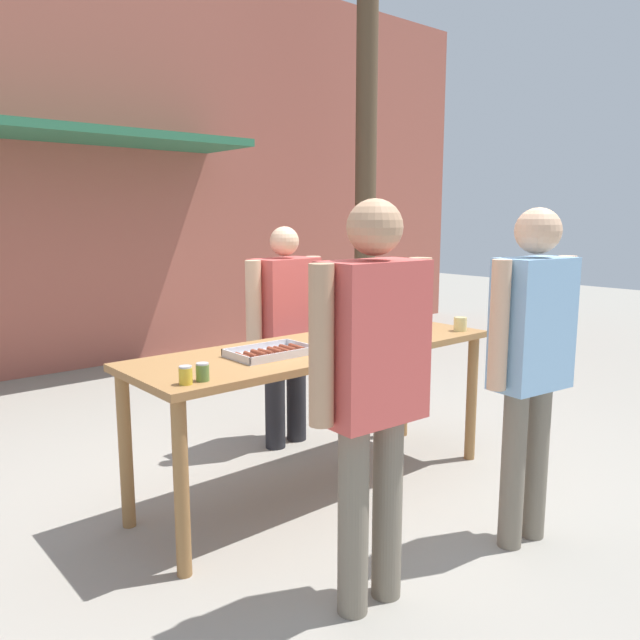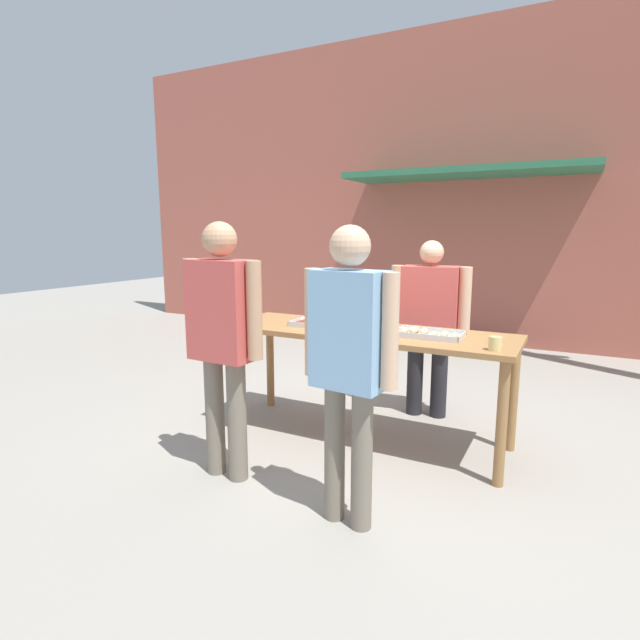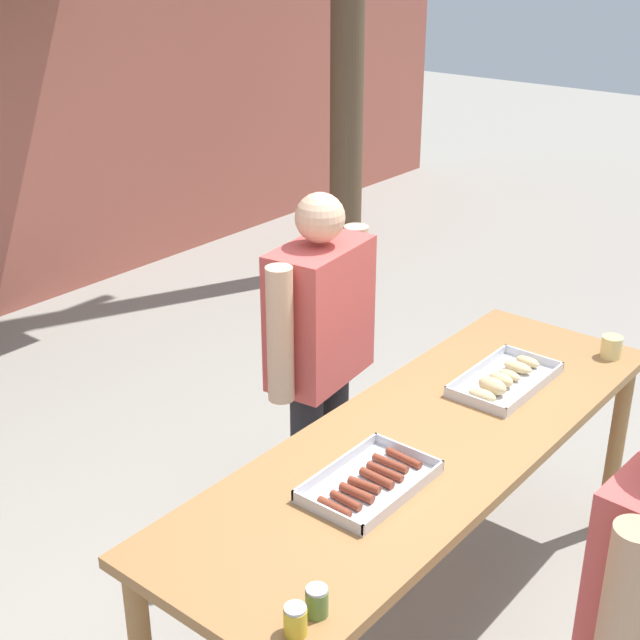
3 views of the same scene
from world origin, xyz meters
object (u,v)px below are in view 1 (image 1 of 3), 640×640
(food_tray_sausages, at_px, (270,353))
(person_customer_with_cup, at_px, (531,348))
(food_tray_buns, at_px, (382,332))
(beer_cup, at_px, (460,324))
(person_customer_holding_hotdog, at_px, (373,373))
(utility_pole, at_px, (367,94))
(condiment_jar_mustard, at_px, (186,375))
(person_server_behind_table, at_px, (285,319))
(condiment_jar_ketchup, at_px, (203,372))

(food_tray_sausages, distance_m, person_customer_with_cup, 1.34)
(food_tray_buns, bearing_deg, beer_cup, -23.75)
(person_customer_holding_hotdog, relative_size, utility_pole, 0.29)
(food_tray_sausages, xyz_separation_m, condiment_jar_mustard, (-0.64, -0.23, 0.03))
(person_server_behind_table, height_order, utility_pole, utility_pole)
(beer_cup, bearing_deg, person_server_behind_table, 125.24)
(food_tray_sausages, height_order, person_customer_holding_hotdog, person_customer_holding_hotdog)
(condiment_jar_mustard, bearing_deg, beer_cup, 0.34)
(food_tray_sausages, relative_size, person_customer_holding_hotdog, 0.26)
(condiment_jar_mustard, bearing_deg, condiment_jar_ketchup, 1.18)
(condiment_jar_mustard, bearing_deg, person_server_behind_table, 37.07)
(condiment_jar_ketchup, distance_m, utility_pole, 5.31)
(food_tray_sausages, distance_m, beer_cup, 1.40)
(beer_cup, xyz_separation_m, person_customer_holding_hotdog, (-1.58, -0.76, 0.08))
(utility_pole, bearing_deg, condiment_jar_mustard, -143.78)
(utility_pole, bearing_deg, beer_cup, -124.23)
(condiment_jar_mustard, distance_m, beer_cup, 2.01)
(condiment_jar_ketchup, height_order, person_customer_holding_hotdog, person_customer_holding_hotdog)
(condiment_jar_mustard, relative_size, utility_pole, 0.01)
(food_tray_buns, relative_size, person_customer_holding_hotdog, 0.28)
(person_server_behind_table, distance_m, utility_pole, 3.92)
(beer_cup, bearing_deg, condiment_jar_ketchup, -179.70)
(condiment_jar_mustard, distance_m, person_customer_holding_hotdog, 0.87)
(food_tray_buns, distance_m, beer_cup, 0.55)
(utility_pole, bearing_deg, person_customer_holding_hotdog, -134.13)
(food_tray_sausages, relative_size, person_server_behind_table, 0.28)
(food_tray_buns, height_order, utility_pole, utility_pole)
(condiment_jar_ketchup, bearing_deg, utility_pole, 36.81)
(beer_cup, relative_size, person_customer_with_cup, 0.05)
(food_tray_sausages, xyz_separation_m, person_server_behind_table, (0.68, 0.76, 0.01))
(beer_cup, bearing_deg, condiment_jar_mustard, -179.66)
(condiment_jar_ketchup, relative_size, person_customer_with_cup, 0.05)
(food_tray_buns, distance_m, person_server_behind_table, 0.79)
(condiment_jar_ketchup, bearing_deg, person_customer_with_cup, -34.01)
(person_server_behind_table, bearing_deg, food_tray_sausages, -138.77)
(beer_cup, relative_size, person_customer_holding_hotdog, 0.05)
(food_tray_sausages, height_order, utility_pole, utility_pole)
(condiment_jar_mustard, xyz_separation_m, condiment_jar_ketchup, (0.09, 0.00, 0.00))
(beer_cup, distance_m, utility_pole, 4.10)
(condiment_jar_mustard, distance_m, condiment_jar_ketchup, 0.09)
(food_tray_buns, distance_m, condiment_jar_ketchup, 1.44)
(person_customer_holding_hotdog, relative_size, person_customer_with_cup, 1.02)
(condiment_jar_ketchup, distance_m, beer_cup, 1.93)
(food_tray_buns, xyz_separation_m, condiment_jar_mustard, (-1.51, -0.23, 0.02))
(condiment_jar_ketchup, height_order, person_customer_with_cup, person_customer_with_cup)
(food_tray_buns, distance_m, utility_pole, 4.23)
(person_server_behind_table, relative_size, person_customer_with_cup, 0.93)
(beer_cup, distance_m, person_server_behind_table, 1.20)
(person_customer_with_cup, bearing_deg, condiment_jar_mustard, -25.42)
(person_server_behind_table, bearing_deg, condiment_jar_ketchup, -148.05)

